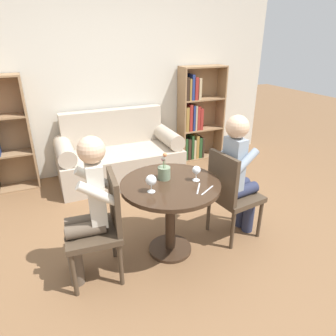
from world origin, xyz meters
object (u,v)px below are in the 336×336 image
(chair_left, at_px, (101,223))
(bookshelf_right, at_px, (195,118))
(couch, at_px, (119,157))
(flower_vase, at_px, (164,172))
(person_left, at_px, (87,208))
(chair_right, at_px, (231,192))
(person_right, at_px, (239,174))
(wine_glass_right, at_px, (196,171))
(wine_glass_left, at_px, (151,181))

(chair_left, bearing_deg, bookshelf_right, 141.48)
(couch, bearing_deg, flower_vase, -90.59)
(person_left, relative_size, flower_vase, 4.80)
(person_left, bearing_deg, chair_right, 95.59)
(person_right, xyz_separation_m, wine_glass_right, (-0.48, -0.04, 0.14))
(couch, xyz_separation_m, flower_vase, (-0.02, -1.64, 0.47))
(chair_left, distance_m, flower_vase, 0.68)
(bookshelf_right, height_order, wine_glass_right, bookshelf_right)
(wine_glass_left, bearing_deg, couch, 83.58)
(couch, distance_m, bookshelf_right, 1.40)
(person_left, bearing_deg, wine_glass_right, 94.50)
(chair_left, bearing_deg, person_left, -93.44)
(person_right, distance_m, wine_glass_right, 0.50)
(chair_left, distance_m, wine_glass_right, 0.90)
(person_right, bearing_deg, flower_vase, 74.68)
(person_left, distance_m, wine_glass_right, 0.95)
(chair_right, xyz_separation_m, person_right, (0.09, 0.02, 0.17))
(bookshelf_right, distance_m, chair_right, 2.14)
(bookshelf_right, height_order, chair_left, bookshelf_right)
(chair_right, height_order, wine_glass_right, chair_right)
(wine_glass_left, xyz_separation_m, flower_vase, (0.19, 0.18, -0.03))
(chair_left, relative_size, chair_right, 1.00)
(wine_glass_left, bearing_deg, chair_right, 4.09)
(chair_left, height_order, wine_glass_left, chair_left)
(chair_right, distance_m, wine_glass_right, 0.50)
(chair_right, distance_m, person_right, 0.19)
(flower_vase, bearing_deg, person_right, -7.77)
(bookshelf_right, bearing_deg, flower_vase, -125.33)
(person_left, height_order, person_right, person_right)
(couch, height_order, flower_vase, flower_vase)
(wine_glass_left, bearing_deg, chair_left, 175.06)
(chair_right, relative_size, wine_glass_right, 6.68)
(couch, height_order, chair_left, couch)
(person_right, bearing_deg, wine_glass_right, 87.21)
(wine_glass_right, height_order, flower_vase, flower_vase)
(couch, xyz_separation_m, chair_right, (0.62, -1.75, 0.18))
(person_left, relative_size, wine_glass_right, 9.04)
(wine_glass_left, bearing_deg, person_right, 4.91)
(bookshelf_right, distance_m, flower_vase, 2.33)
(chair_right, xyz_separation_m, wine_glass_left, (-0.83, -0.06, 0.31))
(flower_vase, bearing_deg, couch, 89.41)
(wine_glass_left, height_order, flower_vase, flower_vase)
(chair_left, bearing_deg, flower_vase, 108.36)
(couch, relative_size, person_right, 1.33)
(flower_vase, bearing_deg, wine_glass_left, -136.58)
(chair_right, height_order, person_right, person_right)
(couch, relative_size, wine_glass_left, 11.08)
(chair_right, relative_size, wine_glass_left, 6.08)
(person_left, xyz_separation_m, flower_vase, (0.69, 0.13, 0.13))
(wine_glass_right, bearing_deg, person_left, 179.31)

